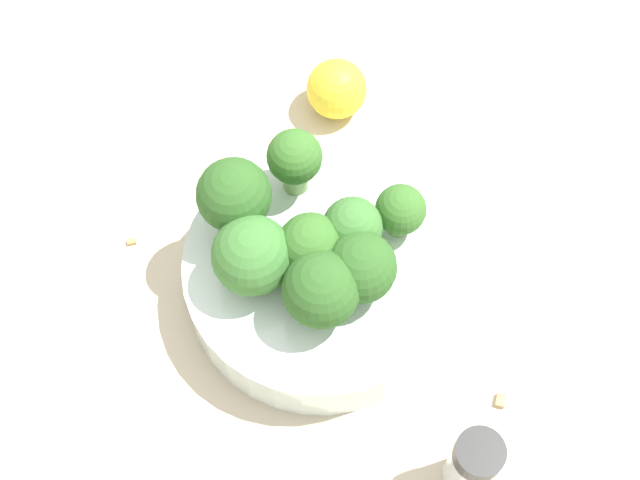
{
  "coord_description": "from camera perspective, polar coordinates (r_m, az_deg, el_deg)",
  "views": [
    {
      "loc": [
        0.12,
        0.23,
        0.59
      ],
      "look_at": [
        0.0,
        0.0,
        0.08
      ],
      "focal_mm": 50.0,
      "sensor_mm": 36.0,
      "label": 1
    }
  ],
  "objects": [
    {
      "name": "ground_plane",
      "position": [
        0.64,
        0.0,
        -3.12
      ],
      "size": [
        3.0,
        3.0,
        0.0
      ],
      "primitive_type": "plane",
      "color": "beige"
    },
    {
      "name": "bowl",
      "position": [
        0.62,
        0.0,
        -2.29
      ],
      "size": [
        0.19,
        0.19,
        0.05
      ],
      "primitive_type": "cylinder",
      "color": "silver",
      "rests_on": "ground_plane"
    },
    {
      "name": "broccoli_floret_0",
      "position": [
        0.6,
        -1.63,
        5.18
      ],
      "size": [
        0.04,
        0.04,
        0.06
      ],
      "color": "#7A9E5B",
      "rests_on": "bowl"
    },
    {
      "name": "broccoli_floret_1",
      "position": [
        0.57,
        2.58,
        -1.77
      ],
      "size": [
        0.05,
        0.05,
        0.05
      ],
      "color": "#7A9E5B",
      "rests_on": "bowl"
    },
    {
      "name": "broccoli_floret_2",
      "position": [
        0.58,
        -0.8,
        -0.11
      ],
      "size": [
        0.04,
        0.04,
        0.05
      ],
      "color": "#7A9E5B",
      "rests_on": "bowl"
    },
    {
      "name": "broccoli_floret_3",
      "position": [
        0.57,
        -4.35,
        -1.02
      ],
      "size": [
        0.05,
        0.05,
        0.06
      ],
      "color": "#8EB770",
      "rests_on": "bowl"
    },
    {
      "name": "broccoli_floret_4",
      "position": [
        0.56,
        0.07,
        -3.23
      ],
      "size": [
        0.05,
        0.05,
        0.06
      ],
      "color": "#7A9E5B",
      "rests_on": "bowl"
    },
    {
      "name": "broccoli_floret_5",
      "position": [
        0.58,
        -5.52,
        2.81
      ],
      "size": [
        0.05,
        0.05,
        0.07
      ],
      "color": "#84AD66",
      "rests_on": "bowl"
    },
    {
      "name": "broccoli_floret_6",
      "position": [
        0.58,
        2.15,
        0.64
      ],
      "size": [
        0.04,
        0.04,
        0.05
      ],
      "color": "#8EB770",
      "rests_on": "bowl"
    },
    {
      "name": "broccoli_floret_7",
      "position": [
        0.6,
        5.16,
        1.89
      ],
      "size": [
        0.03,
        0.03,
        0.04
      ],
      "color": "#7A9E5B",
      "rests_on": "bowl"
    },
    {
      "name": "pepper_shaker",
      "position": [
        0.58,
        9.71,
        -13.96
      ],
      "size": [
        0.03,
        0.03,
        0.07
      ],
      "color": "silver",
      "rests_on": "ground_plane"
    },
    {
      "name": "lemon_wedge",
      "position": [
        0.7,
        1.07,
        9.64
      ],
      "size": [
        0.05,
        0.05,
        0.05
      ],
      "primitive_type": "sphere",
      "color": "yellow",
      "rests_on": "ground_plane"
    },
    {
      "name": "almond_crumb_0",
      "position": [
        0.67,
        -11.99,
        -0.06
      ],
      "size": [
        0.01,
        0.01,
        0.01
      ],
      "primitive_type": "cube",
      "rotation": [
        0.0,
        0.0,
        2.93
      ],
      "color": "#AD7F4C",
      "rests_on": "ground_plane"
    },
    {
      "name": "almond_crumb_1",
      "position": [
        0.62,
        11.52,
        -9.97
      ],
      "size": [
        0.01,
        0.01,
        0.01
      ],
      "primitive_type": "cube",
      "rotation": [
        0.0,
        0.0,
        3.96
      ],
      "color": "tan",
      "rests_on": "ground_plane"
    }
  ]
}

